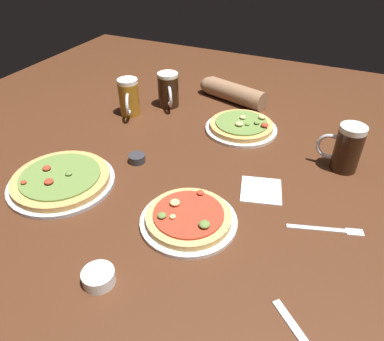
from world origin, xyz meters
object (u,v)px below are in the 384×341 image
ramekin_sauce (99,277)px  ramekin_butter (137,158)px  beer_mug_amber (168,90)px  beer_mug_pale (129,98)px  beer_mug_dark (347,148)px  diner_arm (229,91)px  pizza_plate_side (61,180)px  napkin_folded (261,190)px  fork_left (327,229)px  pizza_plate_near (189,218)px  pizza_plate_far (241,126)px

ramekin_sauce → ramekin_butter: ramekin_sauce is taller
beer_mug_amber → beer_mug_pale: (-0.11, -0.14, 0.00)m
beer_mug_pale → beer_mug_dark: bearing=-2.5°
beer_mug_amber → diner_arm: (0.21, 0.16, -0.03)m
beer_mug_dark → ramekin_sauce: size_ratio=2.08×
beer_mug_pale → pizza_plate_side: bearing=-82.4°
napkin_folded → fork_left: size_ratio=0.64×
pizza_plate_near → ramekin_butter: (-0.28, 0.19, -0.00)m
pizza_plate_near → beer_mug_dark: (0.34, 0.44, 0.06)m
pizza_plate_near → fork_left: bearing=20.8°
napkin_folded → fork_left: napkin_folded is taller
pizza_plate_near → napkin_folded: bearing=57.5°
pizza_plate_near → beer_mug_pale: 0.69m
pizza_plate_near → ramekin_sauce: (-0.10, -0.26, -0.00)m
pizza_plate_far → pizza_plate_side: pizza_plate_far is taller
beer_mug_pale → fork_left: 0.90m
beer_mug_dark → fork_left: (0.00, -0.31, -0.07)m
pizza_plate_side → diner_arm: 0.83m
ramekin_sauce → ramekin_butter: 0.49m
diner_arm → napkin_folded: bearing=-61.1°
ramekin_butter → beer_mug_pale: bearing=126.2°
fork_left → diner_arm: size_ratio=0.60×
ramekin_sauce → ramekin_butter: bearing=111.8°
fork_left → ramekin_butter: bearing=174.2°
napkin_folded → ramekin_sauce: bearing=-116.7°
napkin_folded → pizza_plate_far: bearing=118.0°
ramekin_sauce → ramekin_butter: (-0.18, 0.45, -0.00)m
beer_mug_dark → beer_mug_amber: beer_mug_dark is taller
pizza_plate_near → pizza_plate_far: bearing=93.7°
fork_left → diner_arm: 0.83m
beer_mug_dark → beer_mug_amber: 0.74m
napkin_folded → diner_arm: diner_arm is taller
napkin_folded → diner_arm: size_ratio=0.39×
pizza_plate_far → beer_mug_pale: beer_mug_pale is taller
pizza_plate_far → ramekin_sauce: 0.80m
fork_left → diner_arm: diner_arm is taller
pizza_plate_far → beer_mug_dark: 0.39m
beer_mug_dark → ramekin_sauce: 0.83m
pizza_plate_side → napkin_folded: (0.56, 0.23, -0.01)m
beer_mug_pale → ramekin_sauce: 0.83m
beer_mug_pale → fork_left: bearing=-22.7°
beer_mug_pale → napkin_folded: (0.63, -0.26, -0.07)m
beer_mug_amber → pizza_plate_near: bearing=-58.0°
pizza_plate_side → ramekin_sauce: pizza_plate_side is taller
ramekin_sauce → napkin_folded: bearing=63.3°
beer_mug_dark → beer_mug_pale: beer_mug_dark is taller
beer_mug_dark → diner_arm: (-0.51, 0.34, -0.04)m
beer_mug_dark → ramekin_butter: beer_mug_dark is taller
pizza_plate_near → beer_mug_pale: size_ratio=1.76×
beer_mug_dark → napkin_folded: size_ratio=1.25×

